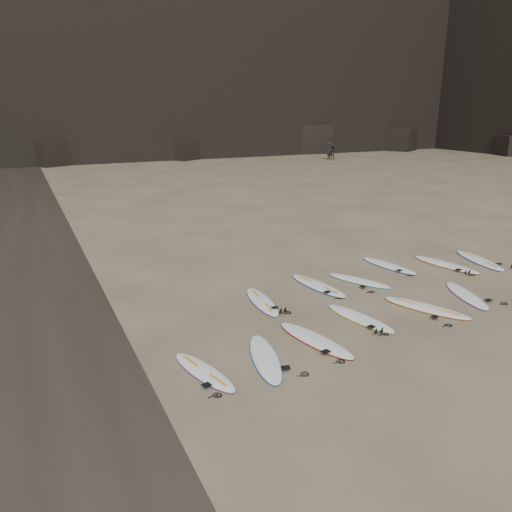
{
  "coord_description": "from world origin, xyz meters",
  "views": [
    {
      "loc": [
        -9.04,
        -10.36,
        5.79
      ],
      "look_at": [
        -2.93,
        2.5,
        1.5
      ],
      "focal_mm": 35.0,
      "sensor_mm": 36.0,
      "label": 1
    }
  ],
  "objects_px": {
    "surfboard_4": "(466,295)",
    "person_b": "(332,153)",
    "surfboard_7": "(359,280)",
    "surfboard_9": "(446,264)",
    "surfboard_10": "(479,260)",
    "surfboard_2": "(360,318)",
    "surfboard_1": "(315,340)",
    "surfboard_6": "(318,285)",
    "surfboard_3": "(426,308)",
    "surfboard_5": "(262,301)",
    "surfboard_8": "(389,265)",
    "person_a": "(329,151)",
    "surfboard_0": "(265,358)",
    "surfboard_11": "(204,371)"
  },
  "relations": [
    {
      "from": "surfboard_7",
      "to": "surfboard_8",
      "type": "bearing_deg",
      "value": -1.38
    },
    {
      "from": "surfboard_11",
      "to": "surfboard_7",
      "type": "bearing_deg",
      "value": 12.47
    },
    {
      "from": "surfboard_7",
      "to": "surfboard_9",
      "type": "bearing_deg",
      "value": -24.17
    },
    {
      "from": "surfboard_2",
      "to": "surfboard_4",
      "type": "relative_size",
      "value": 0.98
    },
    {
      "from": "surfboard_8",
      "to": "surfboard_9",
      "type": "bearing_deg",
      "value": -31.23
    },
    {
      "from": "surfboard_3",
      "to": "person_a",
      "type": "relative_size",
      "value": 1.41
    },
    {
      "from": "surfboard_3",
      "to": "surfboard_7",
      "type": "height_order",
      "value": "surfboard_3"
    },
    {
      "from": "surfboard_0",
      "to": "surfboard_6",
      "type": "height_order",
      "value": "surfboard_6"
    },
    {
      "from": "surfboard_2",
      "to": "surfboard_3",
      "type": "distance_m",
      "value": 2.24
    },
    {
      "from": "surfboard_7",
      "to": "surfboard_10",
      "type": "height_order",
      "value": "surfboard_10"
    },
    {
      "from": "surfboard_6",
      "to": "surfboard_7",
      "type": "height_order",
      "value": "surfboard_6"
    },
    {
      "from": "surfboard_8",
      "to": "person_a",
      "type": "height_order",
      "value": "person_a"
    },
    {
      "from": "surfboard_0",
      "to": "surfboard_2",
      "type": "distance_m",
      "value": 3.59
    },
    {
      "from": "surfboard_7",
      "to": "surfboard_9",
      "type": "relative_size",
      "value": 0.85
    },
    {
      "from": "surfboard_6",
      "to": "surfboard_7",
      "type": "bearing_deg",
      "value": -14.52
    },
    {
      "from": "surfboard_11",
      "to": "surfboard_8",
      "type": "bearing_deg",
      "value": 11.75
    },
    {
      "from": "surfboard_7",
      "to": "surfboard_1",
      "type": "bearing_deg",
      "value": -164.52
    },
    {
      "from": "surfboard_9",
      "to": "person_a",
      "type": "relative_size",
      "value": 1.46
    },
    {
      "from": "surfboard_2",
      "to": "surfboard_5",
      "type": "height_order",
      "value": "same"
    },
    {
      "from": "surfboard_10",
      "to": "person_a",
      "type": "relative_size",
      "value": 1.48
    },
    {
      "from": "surfboard_0",
      "to": "surfboard_7",
      "type": "distance_m",
      "value": 6.42
    },
    {
      "from": "surfboard_9",
      "to": "surfboard_10",
      "type": "xyz_separation_m",
      "value": [
        1.6,
        -0.16,
        0.0
      ]
    },
    {
      "from": "surfboard_4",
      "to": "surfboard_9",
      "type": "distance_m",
      "value": 3.23
    },
    {
      "from": "surfboard_11",
      "to": "person_a",
      "type": "relative_size",
      "value": 1.19
    },
    {
      "from": "surfboard_7",
      "to": "person_a",
      "type": "height_order",
      "value": "person_a"
    },
    {
      "from": "surfboard_3",
      "to": "surfboard_0",
      "type": "bearing_deg",
      "value": 162.3
    },
    {
      "from": "surfboard_0",
      "to": "surfboard_7",
      "type": "xyz_separation_m",
      "value": [
        5.36,
        3.54,
        -0.0
      ]
    },
    {
      "from": "surfboard_7",
      "to": "surfboard_0",
      "type": "bearing_deg",
      "value": -171.7
    },
    {
      "from": "surfboard_0",
      "to": "surfboard_6",
      "type": "bearing_deg",
      "value": 59.66
    },
    {
      "from": "person_a",
      "to": "surfboard_2",
      "type": "bearing_deg",
      "value": 21.1
    },
    {
      "from": "surfboard_2",
      "to": "surfboard_4",
      "type": "height_order",
      "value": "surfboard_4"
    },
    {
      "from": "surfboard_4",
      "to": "person_b",
      "type": "bearing_deg",
      "value": 82.06
    },
    {
      "from": "surfboard_9",
      "to": "surfboard_10",
      "type": "distance_m",
      "value": 1.61
    },
    {
      "from": "surfboard_3",
      "to": "surfboard_8",
      "type": "distance_m",
      "value": 4.1
    },
    {
      "from": "surfboard_6",
      "to": "surfboard_11",
      "type": "relative_size",
      "value": 1.17
    },
    {
      "from": "surfboard_9",
      "to": "surfboard_6",
      "type": "bearing_deg",
      "value": 168.17
    },
    {
      "from": "surfboard_3",
      "to": "surfboard_10",
      "type": "xyz_separation_m",
      "value": [
        5.33,
        2.74,
        0.0
      ]
    },
    {
      "from": "surfboard_6",
      "to": "surfboard_9",
      "type": "height_order",
      "value": "surfboard_9"
    },
    {
      "from": "surfboard_10",
      "to": "surfboard_1",
      "type": "bearing_deg",
      "value": -148.12
    },
    {
      "from": "surfboard_5",
      "to": "person_b",
      "type": "height_order",
      "value": "person_b"
    },
    {
      "from": "surfboard_2",
      "to": "surfboard_7",
      "type": "bearing_deg",
      "value": 43.32
    },
    {
      "from": "surfboard_1",
      "to": "surfboard_4",
      "type": "relative_size",
      "value": 1.06
    },
    {
      "from": "surfboard_9",
      "to": "surfboard_10",
      "type": "relative_size",
      "value": 0.99
    },
    {
      "from": "surfboard_2",
      "to": "surfboard_8",
      "type": "relative_size",
      "value": 0.95
    },
    {
      "from": "surfboard_9",
      "to": "person_b",
      "type": "relative_size",
      "value": 1.79
    },
    {
      "from": "surfboard_1",
      "to": "surfboard_6",
      "type": "distance_m",
      "value": 4.08
    },
    {
      "from": "surfboard_3",
      "to": "surfboard_7",
      "type": "xyz_separation_m",
      "value": [
        -0.33,
        2.83,
        -0.01
      ]
    },
    {
      "from": "surfboard_6",
      "to": "surfboard_5",
      "type": "bearing_deg",
      "value": -176.33
    },
    {
      "from": "surfboard_7",
      "to": "surfboard_9",
      "type": "distance_m",
      "value": 4.06
    },
    {
      "from": "surfboard_5",
      "to": "surfboard_11",
      "type": "height_order",
      "value": "surfboard_5"
    }
  ]
}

